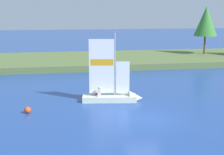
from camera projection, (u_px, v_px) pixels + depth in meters
The scene contains 5 objects.
ground_plane at pixel (144, 120), 22.11m from camera, with size 200.00×200.00×0.00m, color #234793.
shore_bank at pixel (99, 60), 45.61m from camera, with size 80.00×13.77×0.76m, color #5B703D.
shoreline_tree_midleft at pixel (206, 21), 47.82m from camera, with size 3.39×3.39×7.07m.
sailboat at pixel (118, 95), 26.49m from camera, with size 5.05×1.92×6.04m.
channel_buoy at pixel (28, 110), 23.43m from camera, with size 0.49×0.49×0.49m, color #E54C19.
Camera 1 is at (-5.56, -20.40, 7.41)m, focal length 51.88 mm.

